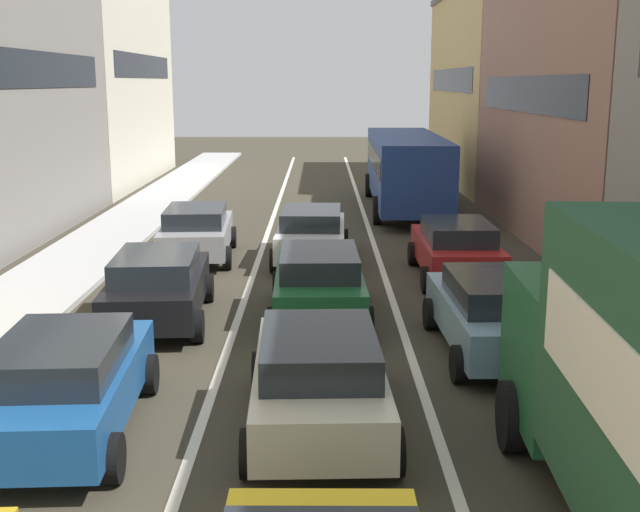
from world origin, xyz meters
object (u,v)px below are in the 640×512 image
Objects in this scene: sedan_left_lane_third at (160,285)px; wagon_right_lane_far at (458,248)px; coupe_centre_lane_fourth at (313,233)px; sedan_centre_lane_second at (321,377)px; wagon_left_lane_second at (67,382)px; hatchback_centre_lane_third at (321,281)px; bus_mid_queue_primary at (408,165)px; sedan_left_lane_fourth at (199,231)px; sedan_right_lane_behind_truck at (497,312)px.

wagon_right_lane_far is at bearing -65.05° from sedan_left_lane_third.
coupe_centre_lane_fourth is 4.21m from wagon_right_lane_far.
wagon_left_lane_second is at bearing 91.63° from sedan_centre_lane_second.
sedan_centre_lane_second is 1.00× the size of coupe_centre_lane_fourth.
wagon_right_lane_far is at bearing -40.31° from wagon_left_lane_second.
wagon_left_lane_second is at bearing 173.92° from sedan_left_lane_third.
sedan_left_lane_third is 7.76m from wagon_right_lane_far.
sedan_centre_lane_second and hatchback_centre_lane_third have the same top height.
bus_mid_queue_primary is (6.89, 20.27, 0.96)m from wagon_left_lane_second.
sedan_centre_lane_second is 0.99× the size of sedan_left_lane_third.
sedan_left_lane_fourth is at bearing 71.37° from wagon_right_lane_far.
wagon_left_lane_second is at bearing 162.24° from bus_mid_queue_primary.
sedan_left_lane_fourth is 10.47m from sedan_right_lane_behind_truck.
sedan_right_lane_behind_truck is at bearing 177.47° from wagon_right_lane_far.
sedan_centre_lane_second is 3.56m from wagon_left_lane_second.
sedan_centre_lane_second is 11.85m from sedan_left_lane_fourth.
sedan_left_lane_third is 16.27m from bus_mid_queue_primary.
sedan_centre_lane_second is 9.64m from wagon_right_lane_far.
wagon_left_lane_second and wagon_right_lane_far have the same top height.
sedan_left_lane_third is 1.01× the size of coupe_centre_lane_fourth.
hatchback_centre_lane_third is 1.01× the size of wagon_right_lane_far.
wagon_left_lane_second is at bearing 147.24° from hatchback_centre_lane_third.
coupe_centre_lane_fourth is 0.99× the size of sedan_left_lane_fourth.
hatchback_centre_lane_third is 6.73m from sedan_left_lane_fourth.
hatchback_centre_lane_third is 1.00× the size of coupe_centre_lane_fourth.
wagon_left_lane_second is 7.60m from sedan_right_lane_behind_truck.
bus_mid_queue_primary is (6.67, 14.81, 0.96)m from sedan_left_lane_third.
sedan_centre_lane_second is at bearing 158.98° from wagon_right_lane_far.
sedan_centre_lane_second is at bearing -177.21° from coupe_centre_lane_fourth.
sedan_right_lane_behind_truck is 0.41× the size of bus_mid_queue_primary.
wagon_right_lane_far is (6.92, -2.34, 0.00)m from sedan_left_lane_fourth.
hatchback_centre_lane_third and sedan_right_lane_behind_truck have the same top height.
sedan_right_lane_behind_truck is at bearing -126.70° from hatchback_centre_lane_third.
bus_mid_queue_primary reaches higher than sedan_left_lane_fourth.
hatchback_centre_lane_third is (3.55, 5.76, 0.00)m from wagon_left_lane_second.
sedan_right_lane_behind_truck and wagon_right_lane_far have the same top height.
coupe_centre_lane_fourth is at bearing -0.64° from sedan_centre_lane_second.
wagon_right_lane_far is at bearing -4.18° from sedan_right_lane_behind_truck.
hatchback_centre_lane_third is at bearing -34.60° from wagon_left_lane_second.
wagon_left_lane_second is 11.73m from coupe_centre_lane_fourth.
wagon_left_lane_second is 1.01× the size of coupe_centre_lane_fourth.
bus_mid_queue_primary is at bearing -2.04° from sedan_right_lane_behind_truck.
wagon_right_lane_far is 0.41× the size of bus_mid_queue_primary.
wagon_left_lane_second and sedan_left_lane_fourth have the same top height.
wagon_right_lane_far is (3.47, 3.44, 0.00)m from hatchback_centre_lane_third.
wagon_left_lane_second is at bearing 115.56° from sedan_right_lane_behind_truck.
sedan_left_lane_third is at bearing 93.97° from hatchback_centre_lane_third.
sedan_centre_lane_second is at bearing -89.59° from wagon_left_lane_second.
sedan_left_lane_third is 1.01× the size of sedan_right_lane_behind_truck.
sedan_centre_lane_second is 11.03m from coupe_centre_lane_fourth.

